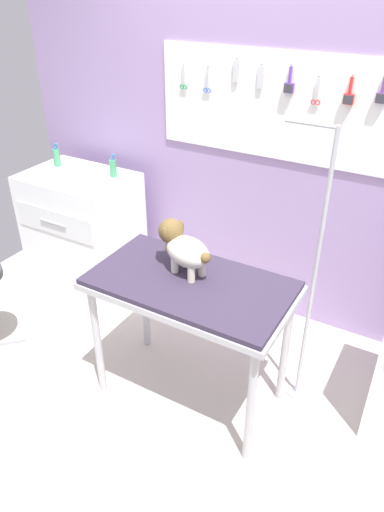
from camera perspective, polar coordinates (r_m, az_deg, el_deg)
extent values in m
cube|color=#B6AF9F|center=(2.92, -2.14, -18.75)|extent=(4.40, 4.00, 0.04)
cube|color=#9D83B6|center=(3.22, 9.78, 11.41)|extent=(4.00, 0.06, 2.30)
cube|color=white|center=(3.09, 9.73, 17.19)|extent=(1.57, 0.02, 0.65)
cylinder|color=gray|center=(3.32, -0.97, 21.98)|extent=(0.01, 0.02, 0.01)
cube|color=silver|center=(3.32, -1.14, 20.77)|extent=(0.01, 0.00, 0.11)
cube|color=silver|center=(3.32, -0.95, 20.75)|extent=(0.01, 0.00, 0.11)
torus|color=#278F54|center=(3.34, -1.24, 19.55)|extent=(0.03, 0.01, 0.03)
torus|color=#278F54|center=(3.33, -0.83, 19.51)|extent=(0.03, 0.01, 0.03)
cylinder|color=gray|center=(3.23, 1.94, 21.66)|extent=(0.01, 0.02, 0.01)
cube|color=silver|center=(3.24, 1.73, 20.43)|extent=(0.01, 0.00, 0.11)
cube|color=silver|center=(3.23, 1.93, 20.41)|extent=(0.01, 0.00, 0.11)
torus|color=blue|center=(3.25, 1.59, 19.18)|extent=(0.03, 0.01, 0.03)
torus|color=blue|center=(3.24, 2.02, 19.12)|extent=(0.03, 0.01, 0.03)
cylinder|color=gray|center=(3.13, 5.39, 22.46)|extent=(0.01, 0.02, 0.01)
cube|color=silver|center=(3.14, 5.23, 21.09)|extent=(0.03, 0.01, 0.13)
cylinder|color=gray|center=(3.07, 8.34, 21.71)|extent=(0.01, 0.02, 0.01)
cube|color=silver|center=(3.08, 8.15, 20.31)|extent=(0.03, 0.01, 0.13)
cylinder|color=gray|center=(3.01, 11.83, 21.46)|extent=(0.01, 0.02, 0.01)
cylinder|color=#633BA0|center=(3.01, 11.64, 20.41)|extent=(0.02, 0.02, 0.09)
cube|color=#633BA0|center=(3.02, 11.49, 19.07)|extent=(0.06, 0.02, 0.06)
cube|color=#333338|center=(3.00, 11.38, 19.02)|extent=(0.05, 0.01, 0.05)
cylinder|color=gray|center=(2.97, 14.96, 20.04)|extent=(0.01, 0.02, 0.01)
cube|color=silver|center=(2.97, 14.59, 18.71)|extent=(0.01, 0.00, 0.11)
cube|color=silver|center=(2.97, 14.83, 18.67)|extent=(0.01, 0.00, 0.11)
torus|color=red|center=(2.99, 14.27, 17.38)|extent=(0.03, 0.01, 0.03)
torus|color=red|center=(2.98, 14.76, 17.28)|extent=(0.03, 0.01, 0.03)
cylinder|color=gray|center=(2.92, 18.66, 19.81)|extent=(0.01, 0.02, 0.01)
cylinder|color=red|center=(2.92, 18.43, 18.73)|extent=(0.02, 0.02, 0.09)
cube|color=red|center=(2.93, 18.18, 17.36)|extent=(0.06, 0.02, 0.06)
cube|color=#333338|center=(2.92, 18.10, 17.31)|extent=(0.05, 0.01, 0.05)
cylinder|color=#6D408B|center=(2.88, 21.94, 18.52)|extent=(0.02, 0.02, 0.09)
cube|color=#6D408B|center=(2.90, 21.65, 17.14)|extent=(0.06, 0.02, 0.06)
cube|color=#333338|center=(2.88, 21.59, 17.08)|extent=(0.05, 0.01, 0.05)
cylinder|color=#B7B7BC|center=(2.83, -11.23, -9.92)|extent=(0.04, 0.04, 0.76)
cylinder|color=#B7B7BC|center=(2.46, 7.01, -17.41)|extent=(0.04, 0.04, 0.76)
cylinder|color=#B7B7BC|center=(3.12, -5.65, -5.06)|extent=(0.04, 0.04, 0.76)
cylinder|color=#B7B7BC|center=(2.78, 11.06, -10.82)|extent=(0.04, 0.04, 0.76)
cube|color=#B7B7BC|center=(2.51, -0.22, -3.81)|extent=(1.08, 0.60, 0.03)
cube|color=#352B40|center=(2.49, -0.22, -3.22)|extent=(1.05, 0.58, 0.03)
cylinder|color=#B7B7BC|center=(3.08, 12.32, -15.55)|extent=(0.11, 0.11, 0.01)
cylinder|color=#B7B7BC|center=(2.56, 14.32, -2.98)|extent=(0.02, 0.02, 1.63)
cylinder|color=#B7B7BC|center=(2.26, 14.05, 15.06)|extent=(0.24, 0.02, 0.02)
cylinder|color=silver|center=(2.53, -2.09, -1.02)|extent=(0.04, 0.04, 0.09)
cylinder|color=silver|center=(2.58, -0.75, -0.36)|extent=(0.04, 0.04, 0.09)
cylinder|color=silver|center=(2.46, -0.12, -2.15)|extent=(0.04, 0.04, 0.09)
cylinder|color=silver|center=(2.50, 1.22, -1.44)|extent=(0.04, 0.04, 0.09)
ellipsoid|color=silver|center=(2.48, -0.52, 0.51)|extent=(0.31, 0.24, 0.15)
ellipsoid|color=brown|center=(2.54, -1.98, 1.15)|extent=(0.12, 0.14, 0.08)
sphere|color=brown|center=(2.52, -2.53, 3.00)|extent=(0.13, 0.13, 0.13)
ellipsoid|color=silver|center=(2.57, -3.37, 3.17)|extent=(0.07, 0.07, 0.04)
sphere|color=black|center=(2.59, -3.77, 3.37)|extent=(0.02, 0.02, 0.02)
ellipsoid|color=brown|center=(2.48, -3.32, 2.67)|extent=(0.05, 0.04, 0.07)
ellipsoid|color=brown|center=(2.54, -1.37, 3.52)|extent=(0.05, 0.04, 0.07)
sphere|color=brown|center=(2.39, 1.59, -0.22)|extent=(0.06, 0.06, 0.06)
cube|color=white|center=(3.80, -12.77, 2.86)|extent=(0.80, 0.56, 0.93)
cube|color=silver|center=(3.53, -16.16, 3.85)|extent=(0.70, 0.01, 0.19)
cylinder|color=#99999E|center=(3.52, -16.25, 3.79)|extent=(0.24, 0.02, 0.02)
cube|color=#9E9EA3|center=(3.56, -21.04, -9.58)|extent=(0.17, 0.17, 0.02)
cylinder|color=#429560|center=(3.80, -15.85, 11.23)|extent=(0.05, 0.05, 0.13)
cylinder|color=teal|center=(3.78, -16.02, 12.36)|extent=(0.02, 0.02, 0.03)
cube|color=teal|center=(3.76, -15.93, 12.70)|extent=(0.03, 0.01, 0.01)
cylinder|color=#3E935B|center=(3.51, -9.39, 10.27)|extent=(0.05, 0.05, 0.12)
cylinder|color=#3E76B3|center=(3.48, -9.50, 11.45)|extent=(0.02, 0.02, 0.03)
cube|color=#3E76B3|center=(3.47, -9.37, 11.81)|extent=(0.03, 0.01, 0.01)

